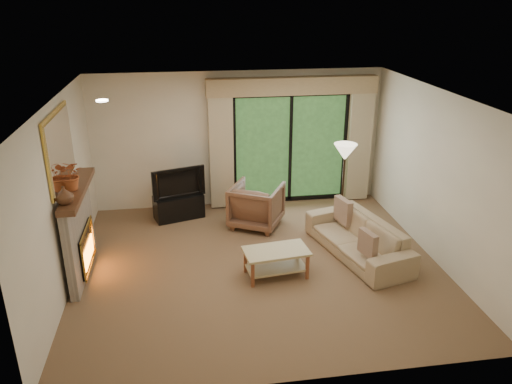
{
  "coord_description": "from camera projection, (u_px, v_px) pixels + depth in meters",
  "views": [
    {
      "loc": [
        -1.06,
        -6.64,
        3.93
      ],
      "look_at": [
        0.0,
        0.3,
        1.1
      ],
      "focal_mm": 35.0,
      "sensor_mm": 36.0,
      "label": 1
    }
  ],
  "objects": [
    {
      "name": "pillow_near",
      "position": [
        368.0,
        243.0,
        7.29
      ],
      "size": [
        0.19,
        0.38,
        0.37
      ],
      "primitive_type": "cube",
      "rotation": [
        0.0,
        0.0,
        0.25
      ],
      "color": "brown",
      "rests_on": "sofa"
    },
    {
      "name": "curtain_right",
      "position": [
        359.0,
        142.0,
        9.73
      ],
      "size": [
        0.45,
        0.18,
        2.35
      ],
      "primitive_type": "cube",
      "color": "tan",
      "rests_on": "floor"
    },
    {
      "name": "coffee_table",
      "position": [
        276.0,
        263.0,
        7.35
      ],
      "size": [
        0.99,
        0.62,
        0.42
      ],
      "primitive_type": null,
      "rotation": [
        0.0,
        0.0,
        0.12
      ],
      "color": "tan",
      "rests_on": "floor"
    },
    {
      "name": "wall_front",
      "position": [
        299.0,
        278.0,
        4.93
      ],
      "size": [
        5.0,
        0.0,
        5.0
      ],
      "primitive_type": "plane",
      "rotation": [
        -1.57,
        0.0,
        0.0
      ],
      "color": "beige",
      "rests_on": "ground"
    },
    {
      "name": "media_console",
      "position": [
        179.0,
        207.0,
        9.24
      ],
      "size": [
        0.96,
        0.63,
        0.44
      ],
      "primitive_type": "cube",
      "rotation": [
        0.0,
        0.0,
        0.29
      ],
      "color": "black",
      "rests_on": "floor"
    },
    {
      "name": "tv",
      "position": [
        177.0,
        181.0,
        9.05
      ],
      "size": [
        0.97,
        0.4,
        0.56
      ],
      "primitive_type": "imported",
      "rotation": [
        0.0,
        0.0,
        0.29
      ],
      "color": "black",
      "rests_on": "media_console"
    },
    {
      "name": "sofa",
      "position": [
        358.0,
        238.0,
        7.92
      ],
      "size": [
        1.27,
        2.16,
        0.59
      ],
      "primitive_type": "imported",
      "rotation": [
        0.0,
        0.0,
        -1.32
      ],
      "color": "#9E8564",
      "rests_on": "floor"
    },
    {
      "name": "pillow_far",
      "position": [
        343.0,
        211.0,
        8.36
      ],
      "size": [
        0.21,
        0.43,
        0.42
      ],
      "primitive_type": "cube",
      "rotation": [
        0.0,
        0.0,
        0.25
      ],
      "color": "brown",
      "rests_on": "sofa"
    },
    {
      "name": "branches",
      "position": [
        71.0,
        175.0,
        6.85
      ],
      "size": [
        0.44,
        0.4,
        0.44
      ],
      "primitive_type": "imported",
      "rotation": [
        0.0,
        0.0,
        -0.17
      ],
      "color": "#A74D25",
      "rests_on": "fireplace"
    },
    {
      "name": "mirror",
      "position": [
        60.0,
        148.0,
        6.78
      ],
      "size": [
        0.07,
        1.45,
        1.02
      ],
      "primitive_type": null,
      "color": "gold",
      "rests_on": "wall_left"
    },
    {
      "name": "floor_lamp",
      "position": [
        343.0,
        185.0,
        8.83
      ],
      "size": [
        0.49,
        0.49,
        1.5
      ],
      "primitive_type": null,
      "rotation": [
        0.0,
        0.0,
        -0.26
      ],
      "color": "#FFEFCA",
      "rests_on": "floor"
    },
    {
      "name": "wall_back",
      "position": [
        239.0,
        140.0,
        9.51
      ],
      "size": [
        5.0,
        0.0,
        5.0
      ],
      "primitive_type": "plane",
      "rotation": [
        1.57,
        0.0,
        0.0
      ],
      "color": "beige",
      "rests_on": "ground"
    },
    {
      "name": "wall_right",
      "position": [
        437.0,
        177.0,
        7.6
      ],
      "size": [
        0.0,
        5.0,
        5.0
      ],
      "primitive_type": "plane",
      "rotation": [
        1.57,
        0.0,
        -1.57
      ],
      "color": "beige",
      "rests_on": "ground"
    },
    {
      "name": "vase",
      "position": [
        64.0,
        195.0,
        6.42
      ],
      "size": [
        0.25,
        0.25,
        0.24
      ],
      "primitive_type": "imported",
      "rotation": [
        0.0,
        0.0,
        -0.07
      ],
      "color": "#4D2E1C",
      "rests_on": "fireplace"
    },
    {
      "name": "floor",
      "position": [
        259.0,
        265.0,
        7.71
      ],
      "size": [
        5.5,
        5.5,
        0.0
      ],
      "primitive_type": "plane",
      "color": "brown",
      "rests_on": "ground"
    },
    {
      "name": "sliding_door",
      "position": [
        290.0,
        148.0,
        9.68
      ],
      "size": [
        2.26,
        0.1,
        2.16
      ],
      "primitive_type": null,
      "color": "black",
      "rests_on": "floor"
    },
    {
      "name": "curtain_left",
      "position": [
        221.0,
        148.0,
        9.35
      ],
      "size": [
        0.45,
        0.18,
        2.35
      ],
      "primitive_type": "cube",
      "color": "tan",
      "rests_on": "floor"
    },
    {
      "name": "ceiling",
      "position": [
        259.0,
        97.0,
        6.73
      ],
      "size": [
        5.5,
        5.5,
        0.0
      ],
      "primitive_type": "plane",
      "rotation": [
        3.14,
        0.0,
        0.0
      ],
      "color": "white",
      "rests_on": "ground"
    },
    {
      "name": "fireplace",
      "position": [
        79.0,
        231.0,
        7.26
      ],
      "size": [
        0.24,
        1.7,
        1.37
      ],
      "primitive_type": null,
      "color": "gray",
      "rests_on": "floor"
    },
    {
      "name": "armchair",
      "position": [
        256.0,
        205.0,
        8.88
      ],
      "size": [
        1.14,
        1.15,
        0.78
      ],
      "primitive_type": "imported",
      "rotation": [
        0.0,
        0.0,
        2.65
      ],
      "color": "brown",
      "rests_on": "floor"
    },
    {
      "name": "wall_left",
      "position": [
        61.0,
        198.0,
        6.83
      ],
      "size": [
        0.0,
        5.0,
        5.0
      ],
      "primitive_type": "plane",
      "rotation": [
        1.57,
        0.0,
        1.57
      ],
      "color": "beige",
      "rests_on": "ground"
    },
    {
      "name": "cornice",
      "position": [
        293.0,
        86.0,
        9.14
      ],
      "size": [
        3.2,
        0.24,
        0.32
      ],
      "primitive_type": "cube",
      "color": "tan",
      "rests_on": "wall_back"
    }
  ]
}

